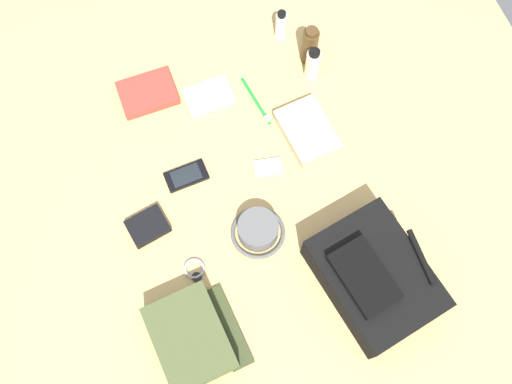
{
  "coord_description": "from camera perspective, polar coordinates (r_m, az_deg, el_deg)",
  "views": [
    {
      "loc": [
        0.54,
        -0.19,
        1.58
      ],
      "look_at": [
        0.0,
        0.0,
        0.04
      ],
      "focal_mm": 39.7,
      "sensor_mm": 36.0,
      "label": 1
    }
  ],
  "objects": [
    {
      "name": "ground_plane",
      "position": [
        1.69,
        0.0,
        -0.61
      ],
      "size": [
        2.64,
        2.02,
        0.02
      ],
      "primitive_type": "cube",
      "color": "tan",
      "rests_on": "ground"
    },
    {
      "name": "wallet",
      "position": [
        1.67,
        -10.87,
        -3.41
      ],
      "size": [
        0.11,
        0.13,
        0.02
      ],
      "primitive_type": "cube",
      "rotation": [
        0.0,
        0.0,
        0.2
      ],
      "color": "black",
      "rests_on": "ground_plane"
    },
    {
      "name": "folded_towel",
      "position": [
        1.76,
        5.21,
        6.15
      ],
      "size": [
        0.22,
        0.16,
        0.04
      ],
      "primitive_type": "cube",
      "rotation": [
        0.0,
        0.0,
        0.12
      ],
      "color": "#C6B289",
      "rests_on": "ground_plane"
    },
    {
      "name": "cologne_bottle",
      "position": [
        1.85,
        5.44,
        14.52
      ],
      "size": [
        0.05,
        0.05,
        0.15
      ],
      "color": "#473319",
      "rests_on": "ground_plane"
    },
    {
      "name": "toiletry_pouch",
      "position": [
        1.56,
        -6.49,
        -14.39
      ],
      "size": [
        0.26,
        0.25,
        0.08
      ],
      "color": "#47512D",
      "rests_on": "ground_plane"
    },
    {
      "name": "toothpaste_tube",
      "position": [
        1.9,
        2.53,
        16.41
      ],
      "size": [
        0.04,
        0.04,
        0.12
      ],
      "color": "white",
      "rests_on": "ground_plane"
    },
    {
      "name": "notepad",
      "position": [
        1.82,
        -4.8,
        9.58
      ],
      "size": [
        0.12,
        0.15,
        0.02
      ],
      "primitive_type": "cube",
      "rotation": [
        0.0,
        0.0,
        0.05
      ],
      "color": "beige",
      "rests_on": "ground_plane"
    },
    {
      "name": "cell_phone",
      "position": [
        1.71,
        -7.04,
        1.62
      ],
      "size": [
        0.07,
        0.13,
        0.01
      ],
      "color": "black",
      "rests_on": "ground_plane"
    },
    {
      "name": "lotion_bottle",
      "position": [
        1.83,
        5.73,
        12.73
      ],
      "size": [
        0.05,
        0.05,
        0.13
      ],
      "color": "beige",
      "rests_on": "ground_plane"
    },
    {
      "name": "bucket_hat",
      "position": [
        1.62,
        0.2,
        -3.86
      ],
      "size": [
        0.16,
        0.16,
        0.07
      ],
      "color": "#575757",
      "rests_on": "ground_plane"
    },
    {
      "name": "paperback_novel",
      "position": [
        1.85,
        -10.86,
        9.74
      ],
      "size": [
        0.13,
        0.18,
        0.03
      ],
      "color": "red",
      "rests_on": "ground_plane"
    },
    {
      "name": "wristwatch",
      "position": [
        1.62,
        -6.21,
        -7.8
      ],
      "size": [
        0.07,
        0.06,
        0.01
      ],
      "color": "#99999E",
      "rests_on": "ground_plane"
    },
    {
      "name": "toothbrush",
      "position": [
        1.81,
        0.13,
        8.94
      ],
      "size": [
        0.18,
        0.04,
        0.02
      ],
      "color": "#198C33",
      "rests_on": "ground_plane"
    },
    {
      "name": "backpack",
      "position": [
        1.58,
        11.79,
        -8.39
      ],
      "size": [
        0.39,
        0.32,
        0.15
      ],
      "color": "black",
      "rests_on": "ground_plane"
    },
    {
      "name": "media_player",
      "position": [
        1.71,
        1.23,
        2.53
      ],
      "size": [
        0.07,
        0.09,
        0.01
      ],
      "color": "#B7B7BC",
      "rests_on": "ground_plane"
    }
  ]
}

